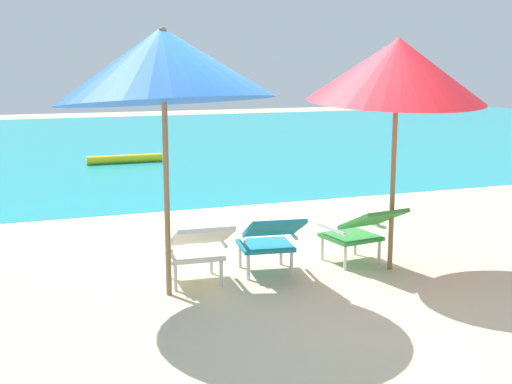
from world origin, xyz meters
TOP-DOWN VIEW (x-y plane):
  - ground_plane at (0.00, 4.00)m, footprint 40.00×40.00m
  - ocean_band at (0.00, 12.40)m, footprint 40.00×18.00m
  - swim_buoy at (-0.11, 8.36)m, footprint 1.60×0.18m
  - lounge_chair_left at (-0.84, -0.02)m, footprint 0.59×0.90m
  - lounge_chair_center at (-0.09, 0.04)m, footprint 0.65×0.94m
  - lounge_chair_right at (0.94, 0.05)m, footprint 0.65×0.94m
  - beach_umbrella_left at (-1.14, -0.12)m, footprint 2.32×2.36m
  - beach_umbrella_right at (1.18, -0.15)m, footprint 1.93×1.96m

SIDE VIEW (x-z plane):
  - ground_plane at x=0.00m, z-range 0.00..0.00m
  - ocean_band at x=0.00m, z-range 0.00..0.01m
  - swim_buoy at x=-0.11m, z-range 0.01..0.19m
  - lounge_chair_left at x=-0.84m, z-range 0.06..0.75m
  - lounge_chair_center at x=-0.09m, z-range 0.06..0.75m
  - lounge_chair_right at x=0.94m, z-range 0.06..0.75m
  - beach_umbrella_right at x=1.18m, z-range 0.83..3.23m
  - beach_umbrella_left at x=-1.14m, z-range 0.83..3.32m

